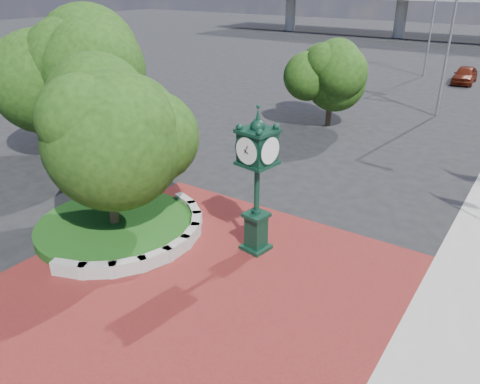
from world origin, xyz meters
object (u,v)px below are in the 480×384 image
Objects in this scene: parked_car at (465,75)px; street_lamp_near at (455,32)px; post_clock at (257,176)px; street_lamp_far at (437,12)px.

street_lamp_near is (0.82, -13.24, 5.00)m from parked_car.
street_lamp_near reaches higher than post_clock.
parked_car is at bearing 89.09° from post_clock.
parked_car is 0.44× the size of street_lamp_far.
street_lamp_far is at bearing 94.91° from post_clock.
post_clock is 22.78m from street_lamp_near.
parked_car is at bearing -20.03° from street_lamp_far.
street_lamp_far is at bearing 107.41° from street_lamp_near.
street_lamp_near reaches higher than parked_car.
street_lamp_far reaches higher than post_clock.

